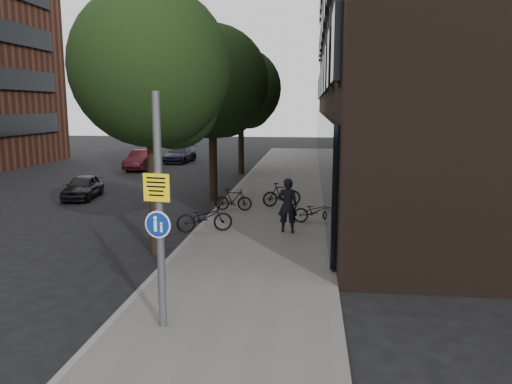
# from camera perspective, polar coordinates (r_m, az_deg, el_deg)

# --- Properties ---
(ground) EXTENTS (120.00, 120.00, 0.00)m
(ground) POSITION_cam_1_polar(r_m,az_deg,el_deg) (10.22, -4.66, -14.77)
(ground) COLOR black
(ground) RESTS_ON ground
(sidewalk) EXTENTS (4.50, 60.00, 0.12)m
(sidewalk) POSITION_cam_1_polar(r_m,az_deg,el_deg) (19.63, 1.63, -2.50)
(sidewalk) COLOR #5F5D58
(sidewalk) RESTS_ON ground
(curb_edge) EXTENTS (0.15, 60.00, 0.13)m
(curb_edge) POSITION_cam_1_polar(r_m,az_deg,el_deg) (19.94, -4.83, -2.32)
(curb_edge) COLOR slate
(curb_edge) RESTS_ON ground
(building_right_dark_brick) EXTENTS (12.00, 40.00, 18.00)m
(building_right_dark_brick) POSITION_cam_1_polar(r_m,az_deg,el_deg) (32.18, 19.23, 17.79)
(building_right_dark_brick) COLOR black
(building_right_dark_brick) RESTS_ON ground
(street_tree_near) EXTENTS (4.40, 4.40, 7.50)m
(street_tree_near) POSITION_cam_1_polar(r_m,az_deg,el_deg) (14.46, -11.47, 13.04)
(street_tree_near) COLOR black
(street_tree_near) RESTS_ON ground
(street_tree_mid) EXTENTS (5.00, 5.00, 7.80)m
(street_tree_mid) POSITION_cam_1_polar(r_m,az_deg,el_deg) (22.70, -4.79, 11.97)
(street_tree_mid) COLOR black
(street_tree_mid) RESTS_ON ground
(street_tree_far) EXTENTS (5.00, 5.00, 7.80)m
(street_tree_far) POSITION_cam_1_polar(r_m,az_deg,el_deg) (31.57, -1.58, 11.39)
(street_tree_far) COLOR black
(street_tree_far) RESTS_ON ground
(signpost) EXTENTS (0.51, 0.15, 4.39)m
(signpost) POSITION_cam_1_polar(r_m,az_deg,el_deg) (9.28, -10.97, -2.26)
(signpost) COLOR #595B5E
(signpost) RESTS_ON sidewalk
(pedestrian) EXTENTS (0.68, 0.47, 1.80)m
(pedestrian) POSITION_cam_1_polar(r_m,az_deg,el_deg) (16.43, 3.63, -1.52)
(pedestrian) COLOR black
(pedestrian) RESTS_ON sidewalk
(parked_bike_facade_near) EXTENTS (1.63, 0.72, 0.83)m
(parked_bike_facade_near) POSITION_cam_1_polar(r_m,az_deg,el_deg) (17.96, 6.80, -2.18)
(parked_bike_facade_near) COLOR black
(parked_bike_facade_near) RESTS_ON sidewalk
(parked_bike_facade_far) EXTENTS (1.71, 1.03, 0.99)m
(parked_bike_facade_far) POSITION_cam_1_polar(r_m,az_deg,el_deg) (20.75, 2.98, -0.27)
(parked_bike_facade_far) COLOR black
(parked_bike_facade_far) RESTS_ON sidewalk
(parked_bike_curb_near) EXTENTS (1.96, 1.18, 0.97)m
(parked_bike_curb_near) POSITION_cam_1_polar(r_m,az_deg,el_deg) (16.61, -5.91, -2.90)
(parked_bike_curb_near) COLOR black
(parked_bike_curb_near) RESTS_ON sidewalk
(parked_bike_curb_far) EXTENTS (1.49, 0.43, 0.89)m
(parked_bike_curb_far) POSITION_cam_1_polar(r_m,az_deg,el_deg) (19.87, -2.62, -0.87)
(parked_bike_curb_far) COLOR black
(parked_bike_curb_far) RESTS_ON sidewalk
(parked_car_near) EXTENTS (1.65, 3.29, 1.08)m
(parked_car_near) POSITION_cam_1_polar(r_m,az_deg,el_deg) (24.52, -19.17, 0.57)
(parked_car_near) COLOR black
(parked_car_near) RESTS_ON ground
(parked_car_mid) EXTENTS (1.39, 3.96, 1.30)m
(parked_car_mid) POSITION_cam_1_polar(r_m,az_deg,el_deg) (34.61, -12.90, 3.61)
(parked_car_mid) COLOR #531721
(parked_car_mid) RESTS_ON ground
(parked_car_far) EXTENTS (1.96, 4.23, 1.20)m
(parked_car_far) POSITION_cam_1_polar(r_m,az_deg,el_deg) (38.52, -8.67, 4.28)
(parked_car_far) COLOR #1D1E34
(parked_car_far) RESTS_ON ground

